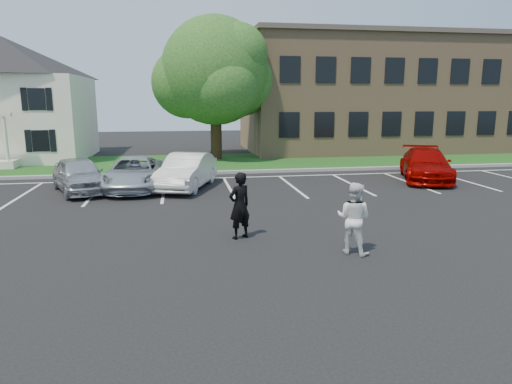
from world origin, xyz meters
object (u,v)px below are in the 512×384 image
at_px(house, 1,99).
at_px(car_silver_minivan, 134,174).
at_px(office_building, 392,94).
at_px(tree, 216,74).
at_px(car_white_sedan, 187,171).
at_px(car_red_compact, 426,165).
at_px(car_silver_west, 79,175).
at_px(man_white_shirt, 354,218).
at_px(man_black_suit, 240,206).

xyz_separation_m(house, car_silver_minivan, (8.96, -11.49, -3.15)).
height_order(office_building, tree, tree).
bearing_deg(car_white_sedan, office_building, 59.22).
relative_size(tree, car_red_compact, 1.72).
bearing_deg(car_silver_west, car_silver_minivan, -16.92).
relative_size(man_white_shirt, car_white_sedan, 0.40).
distance_m(tree, car_silver_west, 12.36).
bearing_deg(car_silver_minivan, car_silver_west, -171.81).
bearing_deg(car_red_compact, man_black_suit, -119.93).
bearing_deg(house, car_silver_west, -60.00).
xyz_separation_m(office_building, tree, (-13.70, -4.32, 1.19)).
bearing_deg(car_silver_west, car_white_sedan, -21.48).
height_order(office_building, car_red_compact, office_building).
distance_m(car_silver_minivan, car_red_compact, 13.52).
relative_size(car_silver_west, car_silver_minivan, 0.86).
distance_m(man_black_suit, car_red_compact, 12.66).
distance_m(office_building, car_white_sedan, 21.16).
distance_m(office_building, tree, 14.41).
relative_size(house, car_silver_minivan, 2.10).
relative_size(tree, car_white_sedan, 1.94).
relative_size(house, car_red_compact, 2.02).
bearing_deg(car_red_compact, car_white_sedan, -156.86).
xyz_separation_m(man_white_shirt, car_silver_west, (-8.38, 9.22, -0.18)).
bearing_deg(office_building, man_black_suit, -124.33).
bearing_deg(car_silver_west, man_black_suit, -75.06).
distance_m(car_silver_minivan, car_white_sedan, 2.24).
bearing_deg(office_building, car_red_compact, -108.60).
bearing_deg(tree, office_building, 17.49).
bearing_deg(car_silver_west, car_red_compact, -21.43).
bearing_deg(car_red_compact, tree, 157.25).
distance_m(office_building, car_silver_minivan, 22.81).
bearing_deg(man_white_shirt, car_white_sedan, -26.96).
bearing_deg(car_white_sedan, car_red_compact, 19.50).
height_order(man_black_suit, car_silver_minivan, man_black_suit).
xyz_separation_m(man_black_suit, car_silver_minivan, (-3.54, 7.72, -0.25)).
bearing_deg(car_white_sedan, car_silver_minivan, -165.08).
height_order(tree, man_white_shirt, tree).
xyz_separation_m(house, man_black_suit, (12.50, -19.21, -2.90)).
distance_m(car_white_sedan, car_red_compact, 11.29).
xyz_separation_m(office_building, car_silver_minivan, (-18.04, -13.51, -3.48)).
relative_size(man_black_suit, car_silver_minivan, 0.38).
distance_m(tree, man_black_suit, 17.50).
distance_m(house, tree, 13.58).
bearing_deg(tree, car_white_sedan, -102.77).
relative_size(man_black_suit, car_white_sedan, 0.41).
bearing_deg(car_red_compact, house, 175.15).
xyz_separation_m(man_black_suit, car_white_sedan, (-1.31, 7.58, -0.18)).
relative_size(tree, car_silver_west, 2.07).
bearing_deg(tree, man_white_shirt, -84.38).
bearing_deg(car_silver_minivan, house, 130.57).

